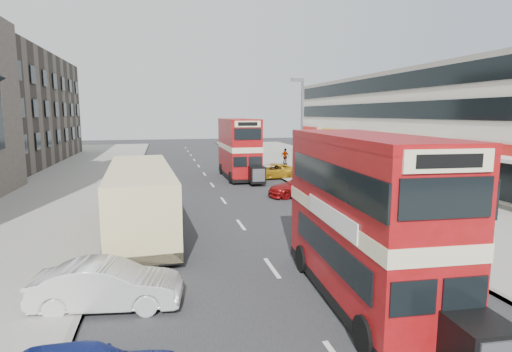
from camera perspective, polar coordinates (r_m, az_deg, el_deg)
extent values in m
plane|color=#28282B|center=(13.57, 4.49, -15.51)|extent=(160.00, 160.00, 0.00)
cube|color=#28282B|center=(32.50, -6.05, -1.24)|extent=(12.00, 90.00, 0.01)
cube|color=gray|center=(35.91, 13.32, -0.37)|extent=(12.00, 90.00, 0.15)
cube|color=gray|center=(33.31, -27.02, -1.77)|extent=(12.00, 90.00, 0.15)
cube|color=gray|center=(32.36, -16.84, -1.48)|extent=(0.20, 90.00, 0.16)
cube|color=gray|center=(33.74, 4.29, -0.73)|extent=(0.20, 90.00, 0.16)
cube|color=beige|center=(41.32, 22.38, 6.53)|extent=(8.00, 46.00, 9.00)
cube|color=black|center=(39.32, 17.30, 2.48)|extent=(0.10, 44.00, 2.40)
cube|color=gray|center=(41.46, 22.75, 12.89)|extent=(8.20, 46.20, 0.40)
cube|color=white|center=(38.78, 16.30, 4.52)|extent=(1.80, 44.00, 0.20)
cylinder|color=slate|center=(31.59, 6.31, 5.77)|extent=(0.16, 0.16, 8.00)
cube|color=slate|center=(31.52, 5.73, 13.05)|extent=(1.00, 0.20, 0.25)
cube|color=black|center=(13.32, 14.21, -14.69)|extent=(2.77, 7.65, 0.33)
cube|color=maroon|center=(12.92, 14.40, -10.08)|extent=(2.75, 7.65, 2.07)
cube|color=beige|center=(12.60, 14.60, -5.00)|extent=(2.79, 7.69, 0.42)
cube|color=maroon|center=(12.38, 14.79, 0.09)|extent=(2.75, 7.65, 1.98)
cube|color=maroon|center=(12.28, 14.98, 5.01)|extent=(2.77, 7.67, 0.24)
cube|color=black|center=(10.05, 28.38, -20.32)|extent=(1.19, 1.19, 1.22)
cube|color=black|center=(36.05, -2.40, 0.31)|extent=(2.46, 7.75, 0.34)
cube|color=maroon|center=(35.90, -2.41, 2.15)|extent=(2.44, 7.75, 2.13)
cube|color=beige|center=(35.79, -2.42, 4.07)|extent=(2.48, 7.79, 0.44)
cube|color=maroon|center=(35.71, -2.43, 5.93)|extent=(2.44, 7.75, 2.03)
cube|color=maroon|center=(35.68, -2.45, 7.68)|extent=(2.46, 7.77, 0.24)
cube|color=black|center=(31.79, 0.14, 0.17)|extent=(1.16, 1.16, 1.26)
cube|color=black|center=(20.36, -15.48, -6.22)|extent=(3.36, 11.02, 0.44)
cube|color=beige|center=(20.08, -15.62, -2.77)|extent=(3.34, 11.02, 2.83)
imported|color=silver|center=(12.93, -19.80, -13.98)|extent=(4.31, 1.99, 1.37)
imported|color=maroon|center=(27.97, 6.40, -1.45)|extent=(4.77, 2.14, 1.36)
imported|color=#BC8412|center=(35.43, 2.07, 0.66)|extent=(4.74, 2.45, 1.28)
imported|color=gray|center=(27.96, 12.66, -0.66)|extent=(0.87, 0.77, 1.97)
imported|color=gray|center=(44.07, 4.02, 2.70)|extent=(1.09, 0.71, 1.72)
imported|color=gray|center=(34.68, -0.66, 0.25)|extent=(0.77, 1.92, 0.99)
imported|color=black|center=(34.59, -0.66, 1.27)|extent=(0.58, 0.40, 1.54)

